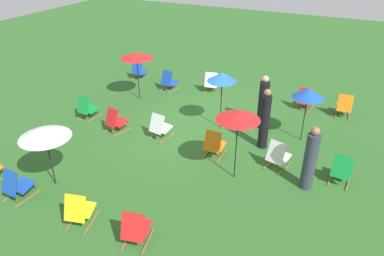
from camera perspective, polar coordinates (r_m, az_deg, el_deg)
The scene contains 23 objects.
ground_plane at distance 12.14m, azimuth 2.48°, elevation 0.39°, with size 40.00×40.00×0.00m, color #2D6026.
deckchair_0 at distance 8.49m, azimuth -17.39°, elevation -12.32°, with size 0.65×0.85×0.83m.
deckchair_2 at distance 11.31m, azimuth -5.09°, elevation 0.15°, with size 0.60×0.83×0.83m.
deckchair_3 at distance 12.99m, azimuth -16.21°, elevation 3.02°, with size 0.53×0.79×0.83m.
deckchair_4 at distance 16.18m, azimuth -8.35°, elevation 8.99°, with size 0.48×0.76×0.83m.
deckchair_5 at distance 7.80m, azimuth -8.88°, elevation -15.46°, with size 0.63×0.84×0.83m.
deckchair_6 at distance 14.83m, azimuth -3.65°, elevation 7.38°, with size 0.62×0.84×0.83m.
deckchair_7 at distance 14.66m, azimuth 3.10°, elevation 7.13°, with size 0.62×0.84×0.83m.
deckchair_8 at distance 10.13m, azimuth 13.44°, elevation -4.30°, with size 0.66×0.86×0.83m.
deckchair_9 at distance 13.77m, azimuth 17.46°, elevation 4.32°, with size 0.55×0.81×0.83m.
deckchair_10 at distance 10.07m, azimuth 22.60°, elevation -6.18°, with size 0.53×0.79×0.83m.
deckchair_11 at distance 10.37m, azimuth 3.55°, elevation -2.64°, with size 0.49×0.77×0.83m.
deckchair_13 at distance 9.77m, azimuth -25.97°, elevation -8.15°, with size 0.51×0.78×0.83m.
deckchair_14 at distance 11.88m, azimuth -11.95°, elevation 1.09°, with size 0.64×0.85×0.83m.
deckchair_15 at distance 13.69m, azimuth 22.91°, elevation 3.17°, with size 0.55×0.80×0.83m.
umbrella_0 at distance 11.13m, azimuth 17.92°, elevation 5.27°, with size 0.94×0.94×1.74m.
umbrella_1 at distance 9.32m, azimuth -22.33°, elevation -0.61°, with size 1.24×1.24×1.68m.
umbrella_2 at distance 13.69m, azimuth -8.77°, elevation 11.27°, with size 1.23×1.23×1.84m.
umbrella_3 at distance 11.33m, azimuth 4.79°, elevation 8.03°, with size 0.94×0.94×1.92m.
umbrella_4 at distance 8.81m, azimuth 7.32°, elevation 1.92°, with size 1.10×1.10×1.94m.
person_0 at distance 10.74m, azimuth 11.41°, elevation 1.19°, with size 0.40×0.40×1.88m.
person_1 at distance 9.34m, azimuth 18.15°, elevation -4.85°, with size 0.43×0.43×1.74m.
person_2 at distance 11.92m, azimuth 11.18°, elevation 3.83°, with size 0.43×0.43×1.79m.
Camera 1 is at (-4.19, 9.82, 5.77)m, focal length 33.75 mm.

